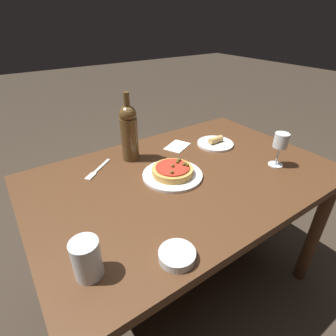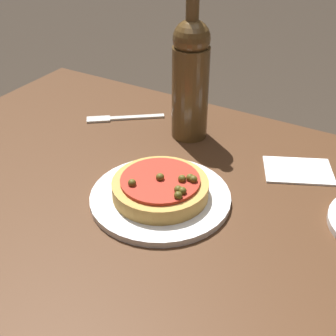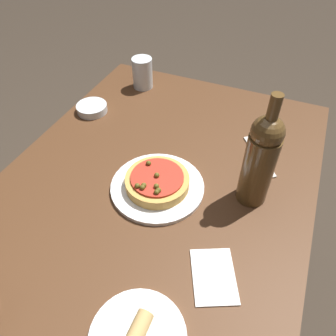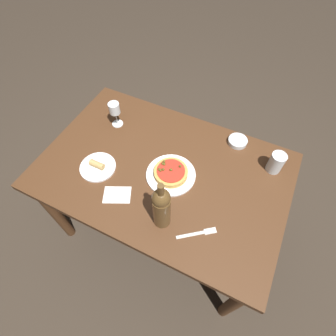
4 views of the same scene
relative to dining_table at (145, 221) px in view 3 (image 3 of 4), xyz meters
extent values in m
plane|color=#382D23|center=(0.00, 0.00, -0.61)|extent=(14.00, 14.00, 0.00)
cube|color=#4C2D19|center=(0.00, 0.00, 0.07)|extent=(1.27, 0.83, 0.03)
cylinder|color=#4C2D19|center=(0.57, 0.36, -0.28)|extent=(0.06, 0.06, 0.67)
cylinder|color=#4C2D19|center=(0.57, -0.36, -0.28)|extent=(0.06, 0.06, 0.67)
cylinder|color=white|center=(0.05, -0.02, 0.10)|extent=(0.25, 0.25, 0.01)
cylinder|color=gold|center=(0.05, -0.02, 0.12)|extent=(0.17, 0.17, 0.03)
cylinder|color=#B72D1E|center=(0.05, -0.02, 0.13)|extent=(0.14, 0.14, 0.01)
sphere|color=brown|center=(0.00, 0.00, 0.14)|extent=(0.01, 0.01, 0.01)
sphere|color=brown|center=(0.08, 0.02, 0.14)|extent=(0.01, 0.01, 0.01)
sphere|color=brown|center=(0.05, -0.02, 0.14)|extent=(0.01, 0.01, 0.01)
sphere|color=brown|center=(0.00, -0.04, 0.14)|extent=(0.01, 0.01, 0.01)
sphere|color=brown|center=(0.02, -0.03, 0.14)|extent=(0.01, 0.01, 0.01)
sphere|color=brown|center=(0.00, 0.01, 0.14)|extent=(0.01, 0.01, 0.01)
sphere|color=brown|center=(0.05, -0.02, 0.14)|extent=(0.01, 0.01, 0.01)
sphere|color=brown|center=(0.01, 0.00, 0.14)|extent=(0.01, 0.01, 0.01)
sphere|color=brown|center=(0.01, -0.04, 0.14)|extent=(0.01, 0.01, 0.01)
cylinder|color=brown|center=(0.12, -0.25, 0.19)|extent=(0.08, 0.08, 0.20)
sphere|color=brown|center=(0.12, -0.25, 0.31)|extent=(0.08, 0.08, 0.08)
cylinder|color=brown|center=(0.12, -0.25, 0.36)|extent=(0.03, 0.03, 0.08)
cylinder|color=silver|center=(0.51, 0.25, 0.15)|extent=(0.07, 0.07, 0.11)
cylinder|color=silver|center=(0.29, 0.34, 0.10)|extent=(0.10, 0.10, 0.03)
cube|color=beige|center=(0.26, -0.26, 0.09)|extent=(0.11, 0.09, 0.00)
cube|color=beige|center=(0.34, -0.21, 0.09)|extent=(0.06, 0.05, 0.00)
cylinder|color=tan|center=(-0.31, -0.14, 0.12)|extent=(0.08, 0.03, 0.03)
cube|color=white|center=(-0.13, -0.23, 0.09)|extent=(0.16, 0.14, 0.00)
camera|label=1|loc=(0.59, 0.73, 0.68)|focal=28.00mm
camera|label=2|loc=(-0.29, 0.55, 0.60)|focal=50.00mm
camera|label=3|loc=(-0.48, -0.27, 0.75)|focal=35.00mm
camera|label=4|loc=(0.35, -0.67, 1.20)|focal=28.00mm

